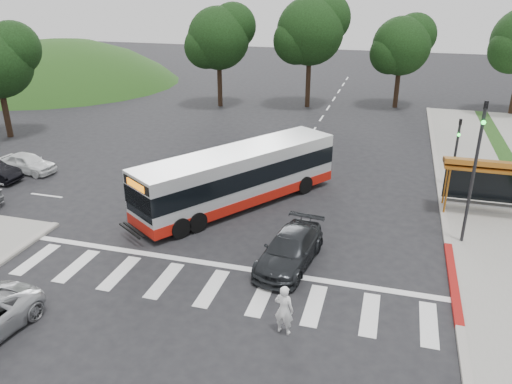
% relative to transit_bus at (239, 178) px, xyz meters
% --- Properties ---
extents(ground, '(140.00, 140.00, 0.00)m').
position_rel_transit_bus_xyz_m(ground, '(1.37, -2.81, -1.50)').
color(ground, black).
rests_on(ground, ground).
extents(sidewalk_east, '(4.00, 40.00, 0.12)m').
position_rel_transit_bus_xyz_m(sidewalk_east, '(12.37, 5.19, -1.44)').
color(sidewalk_east, gray).
rests_on(sidewalk_east, ground).
extents(curb_east, '(0.30, 40.00, 0.15)m').
position_rel_transit_bus_xyz_m(curb_east, '(10.37, 5.19, -1.42)').
color(curb_east, '#9E9991').
rests_on(curb_east, ground).
extents(curb_east_red, '(0.32, 6.00, 0.15)m').
position_rel_transit_bus_xyz_m(curb_east_red, '(10.37, -4.81, -1.42)').
color(curb_east_red, maroon).
rests_on(curb_east_red, ground).
extents(hillside_nw, '(44.00, 44.00, 10.00)m').
position_rel_transit_bus_xyz_m(hillside_nw, '(-30.63, 27.19, -1.50)').
color(hillside_nw, '#1E3D13').
rests_on(hillside_nw, ground).
extents(crosswalk_ladder, '(18.00, 2.60, 0.01)m').
position_rel_transit_bus_xyz_m(crosswalk_ladder, '(1.37, -7.81, -1.49)').
color(crosswalk_ladder, silver).
rests_on(crosswalk_ladder, ground).
extents(bus_shelter, '(4.20, 1.60, 2.86)m').
position_rel_transit_bus_xyz_m(bus_shelter, '(12.17, 2.29, 0.85)').
color(bus_shelter, '#9F5C1A').
rests_on(bus_shelter, sidewalk_east).
extents(traffic_signal_ne_tall, '(0.18, 0.37, 6.50)m').
position_rel_transit_bus_xyz_m(traffic_signal_ne_tall, '(10.97, -1.32, 2.38)').
color(traffic_signal_ne_tall, black).
rests_on(traffic_signal_ne_tall, ground).
extents(traffic_signal_ne_short, '(0.18, 0.37, 4.00)m').
position_rel_transit_bus_xyz_m(traffic_signal_ne_short, '(10.97, 5.68, 0.98)').
color(traffic_signal_ne_short, black).
rests_on(traffic_signal_ne_short, ground).
extents(tree_north_a, '(6.60, 6.15, 10.17)m').
position_rel_transit_bus_xyz_m(tree_north_a, '(-0.55, 23.26, 5.42)').
color(tree_north_a, black).
rests_on(tree_north_a, ground).
extents(tree_north_b, '(5.72, 5.33, 8.43)m').
position_rel_transit_bus_xyz_m(tree_north_b, '(7.44, 25.25, 4.16)').
color(tree_north_b, black).
rests_on(tree_north_b, ground).
extents(tree_north_c, '(6.16, 5.74, 9.30)m').
position_rel_transit_bus_xyz_m(tree_north_c, '(-8.55, 21.25, 4.79)').
color(tree_north_c, black).
rests_on(tree_north_c, ground).
extents(transit_bus, '(8.53, 11.04, 2.99)m').
position_rel_transit_bus_xyz_m(transit_bus, '(0.00, 0.00, 0.00)').
color(transit_bus, silver).
rests_on(transit_bus, ground).
extents(pedestrian, '(0.73, 0.54, 1.83)m').
position_rel_transit_bus_xyz_m(pedestrian, '(4.62, -9.60, -0.58)').
color(pedestrian, white).
rests_on(pedestrian, ground).
extents(dark_sedan, '(2.49, 4.90, 1.36)m').
position_rel_transit_bus_xyz_m(dark_sedan, '(3.87, -5.21, -0.82)').
color(dark_sedan, black).
rests_on(dark_sedan, ground).
extents(west_car_white, '(3.80, 1.87, 1.25)m').
position_rel_transit_bus_xyz_m(west_car_white, '(-14.00, 1.01, -0.87)').
color(west_car_white, white).
rests_on(west_car_white, ground).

